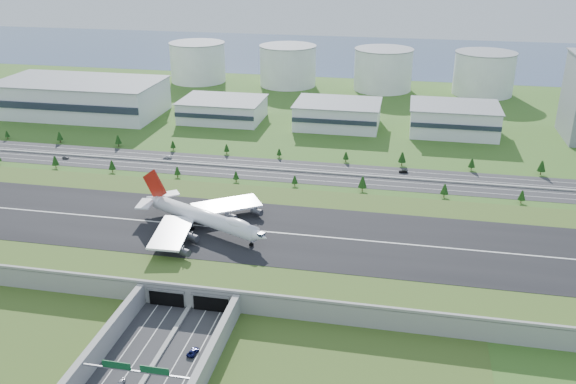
% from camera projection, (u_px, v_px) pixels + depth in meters
% --- Properties ---
extents(ground, '(1200.00, 1200.00, 0.00)m').
position_uv_depth(ground, '(228.00, 245.00, 268.20)').
color(ground, '#365D1D').
rests_on(ground, ground).
extents(airfield_deck, '(520.00, 100.00, 9.20)m').
position_uv_depth(airfield_deck, '(228.00, 237.00, 266.52)').
color(airfield_deck, '#979792').
rests_on(airfield_deck, ground).
extents(sign_gantry_near, '(38.70, 0.70, 9.80)m').
position_uv_depth(sign_gantry_near, '(136.00, 372.00, 179.61)').
color(sign_gantry_near, gray).
rests_on(sign_gantry_near, ground).
extents(north_expressway, '(560.00, 36.00, 0.12)m').
position_uv_depth(north_expressway, '(275.00, 170.00, 354.02)').
color(north_expressway, '#28282B').
rests_on(north_expressway, ground).
extents(tree_row, '(501.68, 48.71, 8.45)m').
position_uv_depth(tree_row, '(321.00, 166.00, 347.34)').
color(tree_row, '#3D2819').
rests_on(tree_row, ground).
extents(hangar_west, '(120.00, 60.00, 25.00)m').
position_uv_depth(hangar_west, '(81.00, 98.00, 461.11)').
color(hangar_west, white).
rests_on(hangar_west, ground).
extents(hangar_mid_a, '(58.00, 42.00, 15.00)m').
position_uv_depth(hangar_mid_a, '(223.00, 110.00, 447.77)').
color(hangar_mid_a, white).
rests_on(hangar_mid_a, ground).
extents(hangar_mid_b, '(58.00, 42.00, 17.00)m').
position_uv_depth(hangar_mid_b, '(338.00, 115.00, 432.08)').
color(hangar_mid_b, white).
rests_on(hangar_mid_b, ground).
extents(hangar_mid_c, '(58.00, 42.00, 19.00)m').
position_uv_depth(hangar_mid_c, '(454.00, 119.00, 417.29)').
color(hangar_mid_c, white).
rests_on(hangar_mid_c, ground).
extents(fuel_tank_a, '(50.00, 50.00, 35.00)m').
position_uv_depth(fuel_tank_a, '(198.00, 62.00, 563.12)').
color(fuel_tank_a, silver).
rests_on(fuel_tank_a, ground).
extents(fuel_tank_b, '(50.00, 50.00, 35.00)m').
position_uv_depth(fuel_tank_b, '(288.00, 66.00, 547.82)').
color(fuel_tank_b, silver).
rests_on(fuel_tank_b, ground).
extents(fuel_tank_c, '(50.00, 50.00, 35.00)m').
position_uv_depth(fuel_tank_c, '(383.00, 70.00, 532.51)').
color(fuel_tank_c, silver).
rests_on(fuel_tank_c, ground).
extents(fuel_tank_d, '(50.00, 50.00, 35.00)m').
position_uv_depth(fuel_tank_d, '(484.00, 74.00, 517.21)').
color(fuel_tank_d, silver).
rests_on(fuel_tank_d, ground).
extents(bay_water, '(1200.00, 260.00, 0.06)m').
position_uv_depth(bay_water, '(346.00, 54.00, 701.92)').
color(bay_water, '#3C5072').
rests_on(bay_water, ground).
extents(boeing_747, '(66.08, 60.98, 21.88)m').
position_uv_depth(boeing_747, '(203.00, 217.00, 261.73)').
color(boeing_747, white).
rests_on(boeing_747, airfield_deck).
extents(car_0, '(1.91, 4.13, 1.37)m').
position_uv_depth(car_0, '(121.00, 383.00, 184.41)').
color(car_0, '#BDBCC1').
rests_on(car_0, ground).
extents(car_2, '(3.36, 5.76, 1.51)m').
position_uv_depth(car_2, '(193.00, 352.00, 198.05)').
color(car_2, '#0C1040').
rests_on(car_2, ground).
extents(car_4, '(4.74, 2.73, 1.52)m').
position_uv_depth(car_4, '(66.00, 158.00, 371.21)').
color(car_4, '#5B5C60').
rests_on(car_4, ground).
extents(car_5, '(4.94, 2.15, 1.58)m').
position_uv_depth(car_5, '(403.00, 171.00, 349.25)').
color(car_5, black).
rests_on(car_5, ground).
extents(car_7, '(5.75, 2.60, 1.63)m').
position_uv_depth(car_7, '(167.00, 157.00, 371.83)').
color(car_7, silver).
rests_on(car_7, ground).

